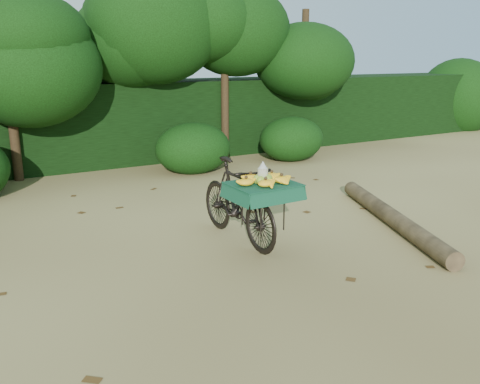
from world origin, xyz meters
TOP-DOWN VIEW (x-y plane):
  - ground at (0.00, 0.00)m, footprint 80.00×80.00m
  - vendor_bicycle at (0.31, 0.24)m, footprint 0.79×1.84m
  - fallen_log at (2.56, -0.29)m, footprint 1.43×3.20m
  - hedge_backdrop at (0.00, 6.30)m, footprint 26.00×1.80m
  - tree_row at (-0.65, 5.50)m, footprint 14.50×2.00m
  - bush_clumps at (0.50, 4.30)m, footprint 8.80×1.70m
  - leaf_litter at (0.00, 0.65)m, footprint 7.00×7.30m

SIDE VIEW (x-z plane):
  - ground at x=0.00m, z-range 0.00..0.00m
  - leaf_litter at x=0.00m, z-range 0.00..0.01m
  - fallen_log at x=2.56m, z-range 0.00..0.24m
  - bush_clumps at x=0.50m, z-range 0.00..0.90m
  - vendor_bicycle at x=0.31m, z-range 0.01..1.10m
  - hedge_backdrop at x=0.00m, z-range 0.00..1.80m
  - tree_row at x=-0.65m, z-range 0.00..4.00m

